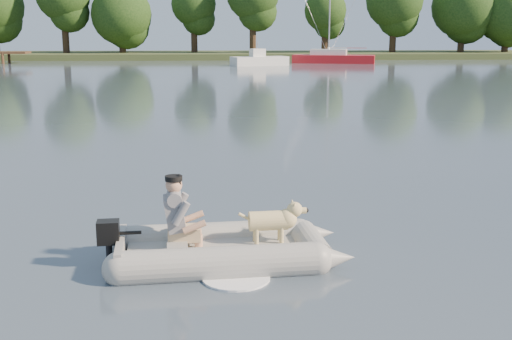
{
  "coord_description": "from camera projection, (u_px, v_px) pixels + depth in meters",
  "views": [
    {
      "loc": [
        -0.08,
        -7.66,
        2.96
      ],
      "look_at": [
        0.53,
        2.41,
        0.75
      ],
      "focal_mm": 45.0,
      "sensor_mm": 36.0,
      "label": 1
    }
  ],
  "objects": [
    {
      "name": "sailboat",
      "position": [
        333.0,
        58.0,
        57.92
      ],
      "size": [
        7.62,
        4.06,
        10.04
      ],
      "rotation": [
        0.0,
        0.0,
        -0.27
      ],
      "color": "red",
      "rests_on": "water"
    },
    {
      "name": "outboard_motor",
      "position": [
        109.0,
        246.0,
        8.13
      ],
      "size": [
        0.39,
        0.29,
        0.7
      ],
      "primitive_type": null,
      "rotation": [
        0.0,
        0.0,
        0.08
      ],
      "color": "black",
      "rests_on": "dinghy"
    },
    {
      "name": "treeline",
      "position": [
        231.0,
        6.0,
        66.61
      ],
      "size": [
        75.85,
        7.35,
        9.27
      ],
      "color": "#332316",
      "rests_on": "shore_bank"
    },
    {
      "name": "motorboat",
      "position": [
        260.0,
        54.0,
        53.83
      ],
      "size": [
        5.23,
        3.38,
        2.07
      ],
      "primitive_type": null,
      "rotation": [
        0.0,
        0.0,
        0.34
      ],
      "color": "white",
      "rests_on": "water"
    },
    {
      "name": "water",
      "position": [
        225.0,
        269.0,
        8.1
      ],
      "size": [
        160.0,
        160.0,
        0.0
      ],
      "primitive_type": "plane",
      "color": "slate",
      "rests_on": "ground"
    },
    {
      "name": "man",
      "position": [
        176.0,
        211.0,
        8.21
      ],
      "size": [
        0.69,
        0.61,
        0.96
      ],
      "primitive_type": null,
      "rotation": [
        0.0,
        0.0,
        0.08
      ],
      "color": "slate",
      "rests_on": "dinghy"
    },
    {
      "name": "dog",
      "position": [
        268.0,
        224.0,
        8.43
      ],
      "size": [
        0.85,
        0.36,
        0.55
      ],
      "primitive_type": null,
      "rotation": [
        0.0,
        0.0,
        0.08
      ],
      "color": "tan",
      "rests_on": "dinghy"
    },
    {
      "name": "dinghy",
      "position": [
        225.0,
        222.0,
        8.29
      ],
      "size": [
        4.32,
        3.04,
        1.24
      ],
      "primitive_type": null,
      "rotation": [
        0.0,
        0.0,
        0.08
      ],
      "color": "gray",
      "rests_on": "water"
    },
    {
      "name": "shore_bank",
      "position": [
        217.0,
        56.0,
        68.5
      ],
      "size": [
        160.0,
        12.0,
        0.7
      ],
      "primitive_type": "cube",
      "color": "#47512D",
      "rests_on": "water"
    }
  ]
}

